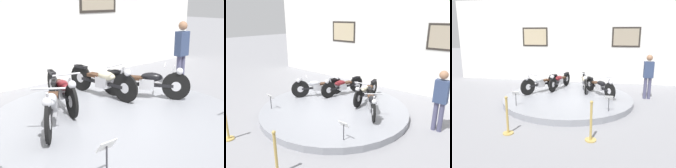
# 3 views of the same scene
# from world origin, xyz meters

# --- Properties ---
(ground_plane) EXTENTS (60.00, 60.00, 0.00)m
(ground_plane) POSITION_xyz_m (0.00, 0.00, 0.00)
(ground_plane) COLOR gray
(display_platform) EXTENTS (4.92, 4.92, 0.20)m
(display_platform) POSITION_xyz_m (0.00, 0.00, 0.10)
(display_platform) COLOR gray
(display_platform) RESTS_ON ground_plane
(back_wall) EXTENTS (14.00, 0.22, 4.39)m
(back_wall) POSITION_xyz_m (0.00, 3.69, 2.20)
(back_wall) COLOR white
(back_wall) RESTS_ON ground_plane
(motorcycle_silver) EXTENTS (1.20, 1.68, 0.81)m
(motorcycle_silver) POSITION_xyz_m (-1.21, 0.40, 0.60)
(motorcycle_silver) COLOR black
(motorcycle_silver) RESTS_ON display_platform
(motorcycle_maroon) EXTENTS (0.67, 1.92, 0.79)m
(motorcycle_maroon) POSITION_xyz_m (-0.55, 1.12, 0.58)
(motorcycle_maroon) COLOR black
(motorcycle_maroon) RESTS_ON display_platform
(motorcycle_cream) EXTENTS (0.54, 1.97, 0.79)m
(motorcycle_cream) POSITION_xyz_m (0.54, 1.12, 0.58)
(motorcycle_cream) COLOR black
(motorcycle_cream) RESTS_ON display_platform
(motorcycle_black) EXTENTS (1.21, 1.61, 0.78)m
(motorcycle_black) POSITION_xyz_m (1.21, 0.40, 0.57)
(motorcycle_black) COLOR black
(motorcycle_black) RESTS_ON display_platform
(info_placard_front_left) EXTENTS (0.26, 0.11, 0.51)m
(info_placard_front_left) POSITION_xyz_m (-1.53, -1.46, 0.57)
(info_placard_front_left) COLOR #333338
(info_placard_front_left) RESTS_ON display_platform
(visitor_standing) EXTENTS (0.36, 0.23, 1.77)m
(visitor_standing) POSITION_xyz_m (3.09, 0.90, 1.01)
(visitor_standing) COLOR #4C4C6B
(visitor_standing) RESTS_ON ground_plane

